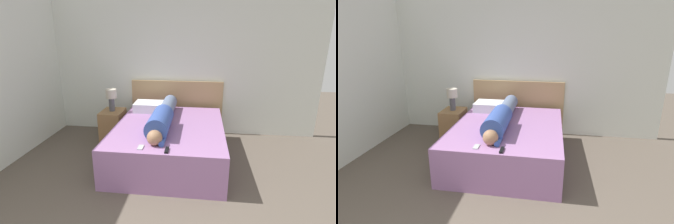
# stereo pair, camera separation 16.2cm
# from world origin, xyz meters

# --- Properties ---
(wall_back) EXTENTS (5.47, 0.06, 2.60)m
(wall_back) POSITION_xyz_m (0.00, 4.03, 1.30)
(wall_back) COLOR silver
(wall_back) RESTS_ON ground_plane
(bed) EXTENTS (1.59, 1.97, 0.55)m
(bed) POSITION_xyz_m (0.18, 2.81, 0.27)
(bed) COLOR #936699
(bed) RESTS_ON ground_plane
(headboard) EXTENTS (1.71, 0.04, 1.00)m
(headboard) POSITION_xyz_m (0.18, 3.96, 0.50)
(headboard) COLOR tan
(headboard) RESTS_ON ground_plane
(nightstand) EXTENTS (0.37, 0.48, 0.56)m
(nightstand) POSITION_xyz_m (-0.89, 3.36, 0.28)
(nightstand) COLOR olive
(nightstand) RESTS_ON ground_plane
(table_lamp) EXTENTS (0.18, 0.18, 0.38)m
(table_lamp) POSITION_xyz_m (-0.89, 3.36, 0.81)
(table_lamp) COLOR #4C4C51
(table_lamp) RESTS_ON nightstand
(person_lying) EXTENTS (0.30, 1.76, 0.30)m
(person_lying) POSITION_xyz_m (0.09, 2.79, 0.68)
(person_lying) COLOR #936B4C
(person_lying) RESTS_ON bed
(pillow_near_headboard) EXTENTS (0.57, 0.40, 0.16)m
(pillow_near_headboard) POSITION_xyz_m (-0.22, 3.49, 0.63)
(pillow_near_headboard) COLOR white
(pillow_near_headboard) RESTS_ON bed
(tv_remote) EXTENTS (0.04, 0.15, 0.02)m
(tv_remote) POSITION_xyz_m (0.26, 1.93, 0.56)
(tv_remote) COLOR black
(tv_remote) RESTS_ON bed
(cell_phone) EXTENTS (0.06, 0.13, 0.01)m
(cell_phone) POSITION_xyz_m (-0.07, 1.98, 0.55)
(cell_phone) COLOR #B2B7BC
(cell_phone) RESTS_ON bed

